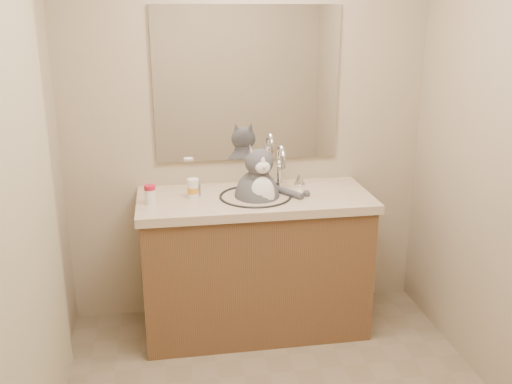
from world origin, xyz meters
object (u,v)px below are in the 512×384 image
(cat, at_px, (258,195))
(grey_canister, at_px, (197,190))
(pill_bottle_orange, at_px, (193,189))
(pill_bottle_redcap, at_px, (150,194))

(cat, bearing_deg, grey_canister, 159.06)
(pill_bottle_orange, height_order, grey_canister, pill_bottle_orange)
(cat, xyz_separation_m, grey_canister, (-0.34, 0.07, 0.02))
(grey_canister, bearing_deg, pill_bottle_orange, -127.91)
(pill_bottle_redcap, height_order, pill_bottle_orange, pill_bottle_orange)
(pill_bottle_orange, distance_m, grey_canister, 0.04)
(cat, xyz_separation_m, pill_bottle_redcap, (-0.60, -0.03, 0.04))
(grey_canister, bearing_deg, pill_bottle_redcap, -158.83)
(cat, distance_m, grey_canister, 0.35)
(pill_bottle_orange, relative_size, grey_canister, 1.61)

